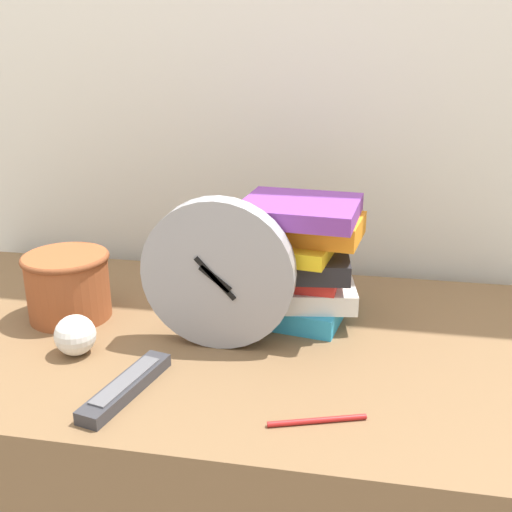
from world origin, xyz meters
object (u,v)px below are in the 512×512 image
Objects in this scene: book_stack at (294,260)px; crumpled_paper_ball at (75,335)px; basket at (68,283)px; pen at (317,420)px; desk_clock at (218,274)px; tv_remote at (126,386)px.

book_stack reaches higher than crumpled_paper_ball.
basket is 1.19× the size of pen.
crumpled_paper_ball is (0.08, -0.13, -0.03)m from basket.
pen is at bearing -16.36° from crumpled_paper_ball.
book_stack is at bearing 49.33° from desk_clock.
crumpled_paper_ball is at bearing -59.99° from basket.
book_stack reaches higher than basket.
book_stack is 0.41m from crumpled_paper_ball.
tv_remote is 2.85× the size of crumpled_paper_ball.
desk_clock is 0.23m from tv_remote.
desk_clock is at bearing -130.67° from book_stack.
basket is at bearing 120.01° from crumpled_paper_ball.
basket is (-0.30, 0.06, -0.06)m from desk_clock.
crumpled_paper_ball is (-0.34, -0.21, -0.08)m from book_stack.
basket is 0.31m from tv_remote.
desk_clock reaches higher than book_stack.
crumpled_paper_ball is at bearing -148.60° from book_stack.
book_stack is 0.43m from basket.
pen is (0.07, -0.33, -0.11)m from book_stack.
desk_clock reaches higher than pen.
book_stack reaches higher than tv_remote.
tv_remote is (-0.21, -0.31, -0.10)m from book_stack.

